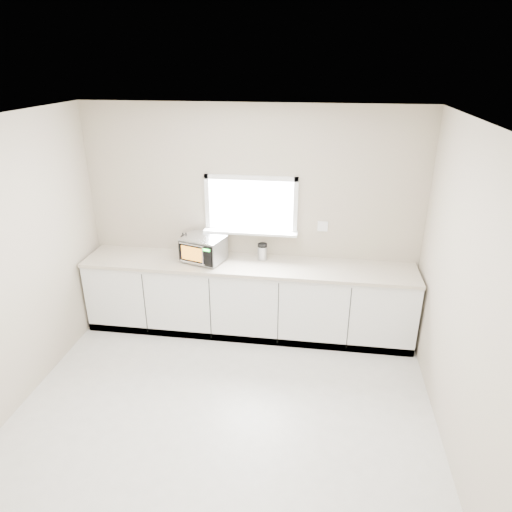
# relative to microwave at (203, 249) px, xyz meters

# --- Properties ---
(ground) EXTENTS (4.00, 4.00, 0.00)m
(ground) POSITION_rel_microwave_xyz_m (0.52, -1.69, -1.08)
(ground) COLOR beige
(ground) RESTS_ON ground
(back_wall) EXTENTS (4.00, 0.17, 2.70)m
(back_wall) POSITION_rel_microwave_xyz_m (0.53, 0.31, 0.29)
(back_wall) COLOR #B09C8C
(back_wall) RESTS_ON ground
(cabinets) EXTENTS (3.92, 0.60, 0.88)m
(cabinets) POSITION_rel_microwave_xyz_m (0.52, 0.01, -0.64)
(cabinets) COLOR white
(cabinets) RESTS_ON ground
(countertop) EXTENTS (3.92, 0.64, 0.04)m
(countertop) POSITION_rel_microwave_xyz_m (0.52, -0.00, -0.18)
(countertop) COLOR beige
(countertop) RESTS_ON cabinets
(microwave) EXTENTS (0.55, 0.48, 0.30)m
(microwave) POSITION_rel_microwave_xyz_m (0.00, 0.00, 0.00)
(microwave) COLOR black
(microwave) RESTS_ON countertop
(knife_block) EXTENTS (0.17, 0.24, 0.32)m
(knife_block) POSITION_rel_microwave_xyz_m (-0.26, 0.11, -0.02)
(knife_block) COLOR #4B2A1B
(knife_block) RESTS_ON countertop
(cutting_board) EXTENTS (0.28, 0.07, 0.28)m
(cutting_board) POSITION_rel_microwave_xyz_m (0.01, 0.25, -0.02)
(cutting_board) COLOR olive
(cutting_board) RESTS_ON countertop
(coffee_grinder) EXTENTS (0.15, 0.15, 0.20)m
(coffee_grinder) POSITION_rel_microwave_xyz_m (0.68, 0.15, -0.06)
(coffee_grinder) COLOR #ABAEB2
(coffee_grinder) RESTS_ON countertop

